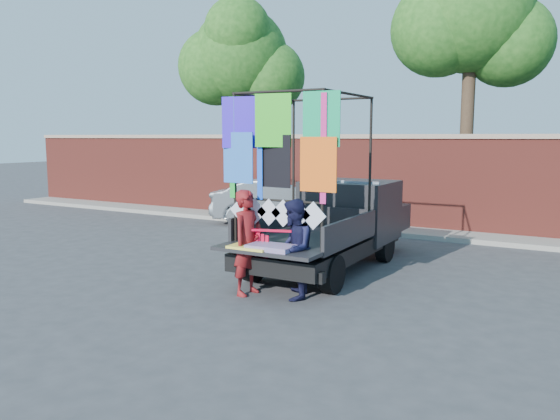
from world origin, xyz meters
The scene contains 10 objects.
ground centered at (0.00, 0.00, 0.00)m, with size 90.00×90.00×0.00m, color #38383A.
brick_wall centered at (0.00, 7.00, 1.33)m, with size 30.00×0.45×2.61m.
curb centered at (0.00, 6.30, 0.06)m, with size 30.00×1.20×0.12m, color gray.
tree_left centered at (-6.48, 8.12, 5.12)m, with size 4.20×3.30×7.05m.
tree_mid centered at (1.02, 8.12, 5.70)m, with size 4.20×3.30×7.73m.
pickup_truck centered at (-0.25, 2.36, 0.82)m, with size 2.06×5.18×3.26m.
sedan centered at (-3.68, 6.11, 0.67)m, with size 1.42×4.07×1.34m, color #ADB1B4.
woman centered at (-0.66, -0.40, 0.85)m, with size 0.62×0.41×1.71m, color maroon.
man centered at (0.10, -0.25, 0.79)m, with size 0.77×0.60×1.58m, color #151636.
streamer_bundle centered at (-0.38, -0.34, 0.90)m, with size 0.82×0.30×0.59m.
Camera 1 is at (4.05, -7.64, 2.54)m, focal length 35.00 mm.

